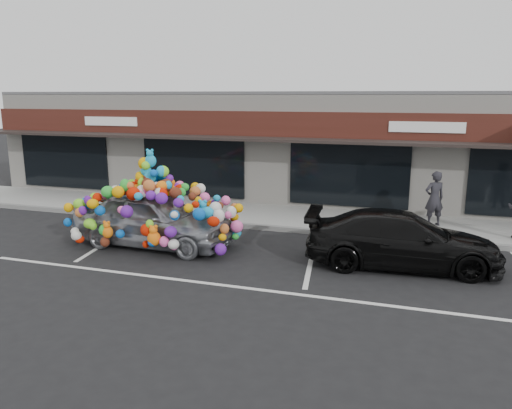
% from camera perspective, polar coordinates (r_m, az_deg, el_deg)
% --- Properties ---
extents(ground, '(90.00, 90.00, 0.00)m').
position_cam_1_polar(ground, '(13.85, -5.29, -5.23)').
color(ground, black).
rests_on(ground, ground).
extents(shop_building, '(24.00, 7.20, 4.31)m').
position_cam_1_polar(shop_building, '(21.31, 3.60, 6.96)').
color(shop_building, silver).
rests_on(shop_building, ground).
extents(sidewalk, '(26.00, 3.00, 0.15)m').
position_cam_1_polar(sidewalk, '(17.44, -0.13, -1.21)').
color(sidewalk, gray).
rests_on(sidewalk, ground).
extents(kerb, '(26.00, 0.18, 0.16)m').
position_cam_1_polar(kerb, '(16.06, -1.79, -2.41)').
color(kerb, slate).
rests_on(kerb, ground).
extents(parking_stripe_left, '(0.73, 4.37, 0.01)m').
position_cam_1_polar(parking_stripe_left, '(15.51, -15.95, -3.71)').
color(parking_stripe_left, silver).
rests_on(parking_stripe_left, ground).
extents(parking_stripe_mid, '(0.73, 4.37, 0.01)m').
position_cam_1_polar(parking_stripe_mid, '(13.23, 6.35, -6.09)').
color(parking_stripe_mid, silver).
rests_on(parking_stripe_mid, ground).
extents(lane_line, '(14.00, 0.12, 0.01)m').
position_cam_1_polar(lane_line, '(11.15, -0.40, -9.61)').
color(lane_line, silver).
rests_on(lane_line, ground).
extents(toy_car, '(3.29, 4.93, 2.83)m').
position_cam_1_polar(toy_car, '(14.26, -11.67, -0.92)').
color(toy_car, '#93989C').
rests_on(toy_car, ground).
extents(black_sedan, '(2.33, 4.87, 1.37)m').
position_cam_1_polar(black_sedan, '(12.87, 16.34, -3.89)').
color(black_sedan, black).
rests_on(black_sedan, ground).
extents(pedestrian_a, '(0.75, 0.65, 1.73)m').
position_cam_1_polar(pedestrian_a, '(16.56, 19.71, 0.65)').
color(pedestrian_a, black).
rests_on(pedestrian_a, sidewalk).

